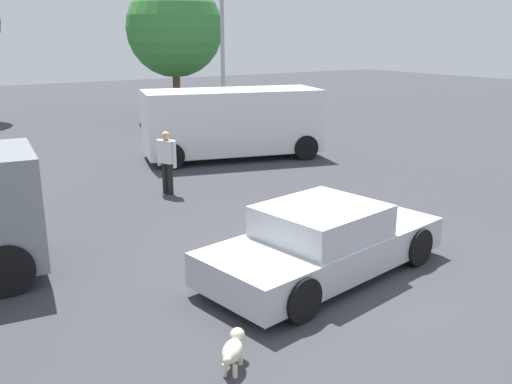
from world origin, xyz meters
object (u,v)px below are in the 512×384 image
Objects in this scene: dog at (233,349)px; van_white at (232,121)px; sedan_foreground at (324,242)px; light_post_near at (222,21)px; pedestrian at (167,157)px.

dog is 11.53m from van_white.
sedan_foreground is at bearing -15.45° from dog.
light_post_near is (7.45, 13.05, 3.95)m from dog.
dog is 15.53m from light_post_near.
light_post_near is at bearing -100.08° from van_white.
light_post_near is (4.97, 5.87, 3.30)m from pedestrian.
dog is at bearing -159.41° from sedan_foreground.
light_post_near is (4.88, 11.57, 3.65)m from sedan_foreground.
light_post_near reaches higher than sedan_foreground.
sedan_foreground is 2.98m from dog.
sedan_foreground is 0.78× the size of van_white.
light_post_near reaches higher than van_white.
dog is (-2.57, -1.47, -0.29)m from sedan_foreground.
light_post_near reaches higher than pedestrian.
sedan_foreground is at bearing -112.85° from light_post_near.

